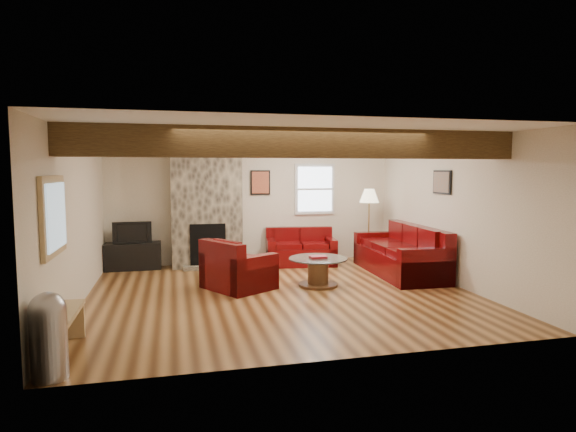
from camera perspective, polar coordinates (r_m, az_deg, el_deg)
The scene contains 18 objects.
room at distance 7.54m, azimuth -0.74°, elevation 0.05°, with size 8.00×8.00×8.00m.
oak_beam at distance 6.31m, azimuth 1.78°, elevation 8.62°, with size 6.00×0.36×0.38m, color black.
chimney_breast at distance 9.87m, azimuth -9.63°, elevation 1.07°, with size 1.40×0.67×2.50m.
back_window at distance 10.48m, azimuth 3.19°, elevation 3.20°, with size 0.90×0.08×1.10m, color silver, non-canonical shape.
hatch_window at distance 5.99m, azimuth -26.00°, elevation 0.01°, with size 0.08×1.00×0.90m, color tan, non-canonical shape.
ceiling_dome at distance 8.63m, azimuth 3.81°, elevation 8.63°, with size 0.40×0.40×0.18m, color white, non-canonical shape.
artwork_back at distance 10.20m, azimuth -3.29°, elevation 3.98°, with size 0.42×0.06×0.52m, color black, non-canonical shape.
artwork_right at distance 8.92m, azimuth 17.74°, elevation 3.84°, with size 0.06×0.55×0.42m, color black, non-canonical shape.
sofa_three at distance 9.34m, azimuth 13.04°, elevation -3.96°, with size 2.36×0.99×0.91m, color #420407, non-canonical shape.
loveseat at distance 10.02m, azimuth 1.51°, elevation -3.65°, with size 1.41×0.81×0.75m, color #420407, non-canonical shape.
armchair_red at distance 8.05m, azimuth -5.87°, elevation -5.68°, with size 1.01×0.89×0.82m, color #420407, non-canonical shape.
coffee_table at distance 8.21m, azimuth 3.58°, elevation -6.63°, with size 0.99×0.99×0.52m.
tv_cabinet at distance 10.03m, azimuth -17.88°, elevation -4.53°, with size 1.06×0.43×0.53m, color black.
television at distance 9.96m, azimuth -17.96°, elevation -1.82°, with size 0.74×0.10×0.42m, color black.
floor_lamp at distance 10.22m, azimuth 9.60°, elevation 1.89°, with size 0.40×0.40×1.57m.
pine_bench at distance 5.77m, azimuth -25.17°, elevation -12.62°, with size 0.28×1.18×0.44m, color tan, non-canonical shape.
pedal_bin at distance 5.15m, azimuth -26.52°, elevation -12.58°, with size 0.33×0.33×0.83m, color #A7A7AC, non-canonical shape.
coal_bucket at distance 9.32m, azimuth -5.62°, elevation -5.71°, with size 0.34×0.34×0.32m, color slate, non-canonical shape.
Camera 1 is at (-1.66, -7.33, 1.96)m, focal length 30.00 mm.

